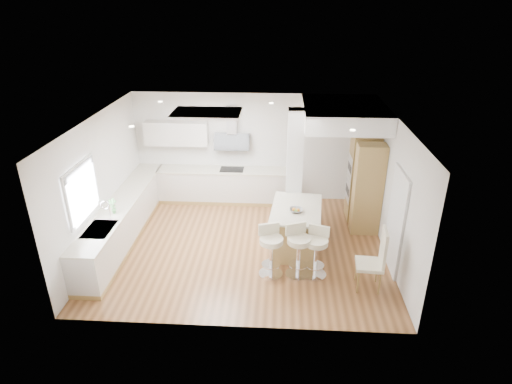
# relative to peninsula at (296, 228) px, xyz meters

# --- Properties ---
(ground) EXTENTS (6.00, 6.00, 0.00)m
(ground) POSITION_rel_peninsula_xyz_m (-1.09, -0.03, -0.47)
(ground) COLOR brown
(ground) RESTS_ON ground
(ceiling) EXTENTS (6.00, 5.00, 0.02)m
(ceiling) POSITION_rel_peninsula_xyz_m (-1.09, -0.03, -0.47)
(ceiling) COLOR white
(ceiling) RESTS_ON ground
(wall_back) EXTENTS (6.00, 0.04, 2.80)m
(wall_back) POSITION_rel_peninsula_xyz_m (-1.09, 2.47, 0.93)
(wall_back) COLOR silver
(wall_back) RESTS_ON ground
(wall_left) EXTENTS (0.04, 5.00, 2.80)m
(wall_left) POSITION_rel_peninsula_xyz_m (-4.09, -0.03, 0.93)
(wall_left) COLOR silver
(wall_left) RESTS_ON ground
(wall_right) EXTENTS (0.04, 5.00, 2.80)m
(wall_right) POSITION_rel_peninsula_xyz_m (1.91, -0.03, 0.93)
(wall_right) COLOR silver
(wall_right) RESTS_ON ground
(skylight) EXTENTS (4.10, 2.10, 0.06)m
(skylight) POSITION_rel_peninsula_xyz_m (-1.88, 0.57, 2.30)
(skylight) COLOR silver
(skylight) RESTS_ON ground
(window_left) EXTENTS (0.06, 1.28, 1.07)m
(window_left) POSITION_rel_peninsula_xyz_m (-4.05, -0.93, 1.22)
(window_left) COLOR white
(window_left) RESTS_ON ground
(doorway_right) EXTENTS (0.05, 1.00, 2.10)m
(doorway_right) POSITION_rel_peninsula_xyz_m (1.88, -0.63, 0.53)
(doorway_right) COLOR #4E473D
(doorway_right) RESTS_ON ground
(counter_left) EXTENTS (0.63, 4.50, 1.35)m
(counter_left) POSITION_rel_peninsula_xyz_m (-3.79, 0.20, -0.02)
(counter_left) COLOR #A38246
(counter_left) RESTS_ON ground
(counter_back) EXTENTS (3.62, 0.63, 2.50)m
(counter_back) POSITION_rel_peninsula_xyz_m (-2.01, 2.20, 0.22)
(counter_back) COLOR #A38246
(counter_back) RESTS_ON ground
(pillar) EXTENTS (0.35, 0.35, 2.80)m
(pillar) POSITION_rel_peninsula_xyz_m (-0.04, 0.92, 0.93)
(pillar) COLOR silver
(pillar) RESTS_ON ground
(soffit) EXTENTS (1.78, 2.20, 0.40)m
(soffit) POSITION_rel_peninsula_xyz_m (1.01, 1.37, 2.13)
(soffit) COLOR white
(soffit) RESTS_ON ground
(oven_column) EXTENTS (0.63, 1.21, 2.10)m
(oven_column) POSITION_rel_peninsula_xyz_m (1.59, 1.20, 0.58)
(oven_column) COLOR #A38246
(oven_column) RESTS_ON ground
(peninsula) EXTENTS (1.15, 1.63, 1.01)m
(peninsula) POSITION_rel_peninsula_xyz_m (0.00, 0.00, 0.00)
(peninsula) COLOR #A38246
(peninsula) RESTS_ON ground
(bar_stool_a) EXTENTS (0.59, 0.59, 1.05)m
(bar_stool_a) POSITION_rel_peninsula_xyz_m (-0.50, -1.02, 0.11)
(bar_stool_a) COLOR white
(bar_stool_a) RESTS_ON ground
(bar_stool_b) EXTENTS (0.62, 0.62, 1.06)m
(bar_stool_b) POSITION_rel_peninsula_xyz_m (0.02, -1.00, 0.12)
(bar_stool_b) COLOR white
(bar_stool_b) RESTS_ON ground
(bar_stool_c) EXTENTS (0.57, 0.57, 1.02)m
(bar_stool_c) POSITION_rel_peninsula_xyz_m (0.36, -0.99, 0.10)
(bar_stool_c) COLOR white
(bar_stool_c) RESTS_ON ground
(dining_chair) EXTENTS (0.51, 0.51, 1.23)m
(dining_chair) POSITION_rel_peninsula_xyz_m (1.41, -1.34, 0.18)
(dining_chair) COLOR beige
(dining_chair) RESTS_ON ground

